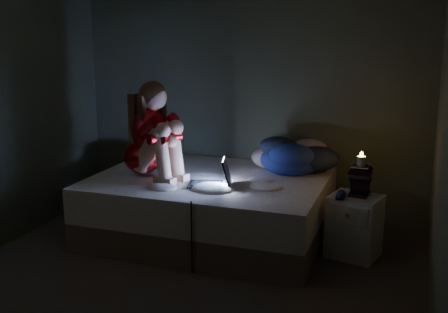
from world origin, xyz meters
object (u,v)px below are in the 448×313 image
at_px(woman, 143,128).
at_px(candle, 361,162).
at_px(laptop, 209,172).
at_px(phone, 343,198).
at_px(bed, 210,207).
at_px(nightstand, 354,226).

relative_size(woman, candle, 11.08).
distance_m(laptop, phone, 1.14).
relative_size(bed, nightstand, 3.90).
height_order(bed, woman, woman).
relative_size(bed, woman, 2.35).
bearing_deg(woman, candle, 22.86).
xyz_separation_m(woman, nightstand, (1.90, 0.13, -0.75)).
xyz_separation_m(bed, candle, (1.34, 0.02, 0.53)).
bearing_deg(bed, laptop, -71.00).
bearing_deg(phone, candle, 36.80).
relative_size(nightstand, candle, 6.66).
xyz_separation_m(laptop, phone, (1.13, 0.13, -0.16)).
relative_size(woman, phone, 6.33).
height_order(candle, phone, candle).
distance_m(woman, candle, 1.94).
height_order(bed, nightstand, bed).
bearing_deg(laptop, candle, -1.77).
bearing_deg(bed, candle, 0.88).
bearing_deg(bed, woman, -164.73).
height_order(bed, laptop, laptop).
xyz_separation_m(bed, woman, (-0.59, -0.16, 0.73)).
distance_m(bed, nightstand, 1.32).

